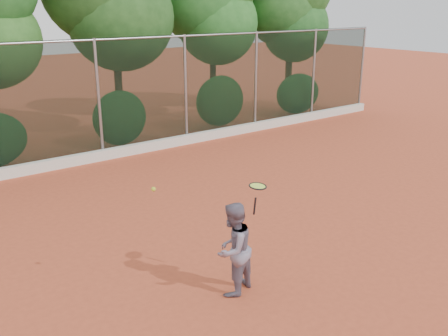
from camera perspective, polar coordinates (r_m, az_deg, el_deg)
ground at (r=9.83m, az=3.57°, el=-8.40°), size 80.00×80.00×0.00m
concrete_curb at (r=15.23m, az=-13.39°, el=1.52°), size 24.00×0.20×0.30m
tennis_player at (r=7.89m, az=1.03°, el=-9.25°), size 0.89×0.79×1.52m
chainlink_fence at (r=15.01m, az=-14.15°, el=7.93°), size 24.09×0.09×3.50m
foliage_backdrop at (r=16.45m, az=-19.59°, el=17.24°), size 23.70×3.63×7.55m
tennis_racket at (r=7.67m, az=3.84°, el=-2.35°), size 0.37×0.37×0.52m
tennis_ball_in_flight at (r=7.33m, az=-8.06°, el=-2.41°), size 0.07×0.07×0.07m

